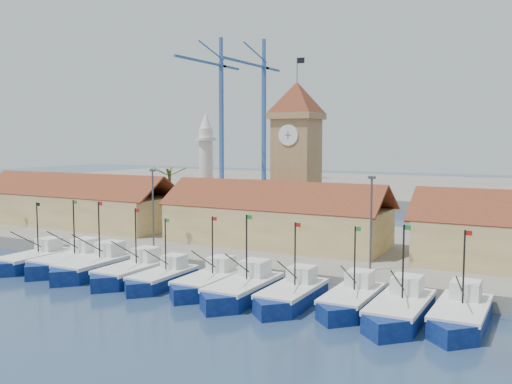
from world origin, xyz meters
The scene contains 22 objects.
ground centered at (0.00, 0.00, 0.00)m, with size 400.00×400.00×0.00m, color navy.
quay centered at (0.00, 24.00, 0.75)m, with size 140.00×32.00×1.50m, color gray.
terminal centered at (0.00, 110.00, 1.00)m, with size 240.00×80.00×2.00m, color gray.
boat_0 centered at (-20.64, 1.84, 0.78)m, with size 3.63×9.96×7.53m.
boat_1 centered at (-16.30, 2.89, 0.82)m, with size 3.82×10.47×7.92m.
boat_2 centered at (-12.31, 2.46, 0.83)m, with size 3.87×10.60×8.02m.
boat_3 centered at (-7.36, 2.40, 0.79)m, with size 3.67×10.04×7.60m.
boat_4 centered at (-3.44, 2.15, 0.71)m, with size 3.30×9.03×6.83m.
boat_5 centered at (1.48, 2.72, 0.75)m, with size 3.51×9.63×7.29m.
boat_6 centered at (5.58, 1.79, 0.81)m, with size 3.79×10.38×7.85m.
boat_7 centered at (10.03, 2.34, 0.76)m, with size 3.56×9.76×7.38m.
boat_8 centered at (14.98, 3.36, 0.75)m, with size 3.50×9.59×7.26m.
boat_9 centered at (19.22, 2.21, 0.81)m, with size 3.80×10.41×7.88m.
boat_10 centered at (23.56, 3.14, 0.79)m, with size 3.69×10.10×7.64m.
hall_left centered at (-32.00, 20.00, 3.99)m, with size 31.20×10.13×7.61m.
hall_center centered at (0.00, 20.00, 3.99)m, with size 27.04×10.13×7.61m.
clock_tower centered at (0.00, 26.00, 11.96)m, with size 5.80×5.80×22.70m.
minaret centered at (-15.00, 28.00, 9.73)m, with size 3.00×3.00×16.30m.
palm_tree centered at (-20.00, 26.00, 6.25)m, with size 5.60×5.03×8.39m.
lamp_posts centered at (0.50, 12.00, 6.48)m, with size 80.70×0.25×9.03m.
crane_blue_far centered at (-57.68, 100.60, 24.79)m, with size 1.00×32.46×41.10m.
crane_blue_near centered at (-46.87, 106.45, 24.61)m, with size 1.00×33.40×40.64m.
Camera 1 is at (29.54, -40.53, 14.04)m, focal length 40.00 mm.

